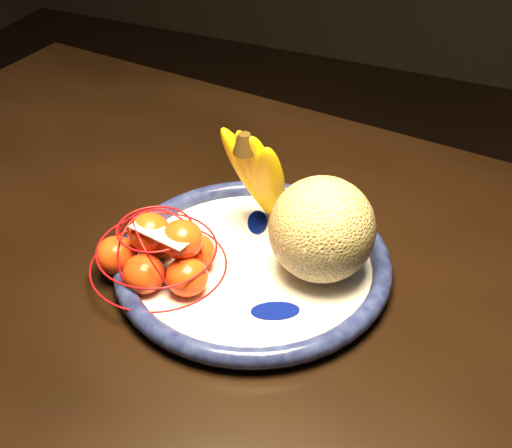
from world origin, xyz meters
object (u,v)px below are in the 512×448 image
at_px(dining_table, 241,309).
at_px(fruit_bowl, 253,264).
at_px(mandarin_bag, 160,253).
at_px(cantaloupe, 322,229).
at_px(banana_bunch, 262,173).

xyz_separation_m(dining_table, fruit_bowl, (0.02, -0.00, 0.09)).
bearing_deg(fruit_bowl, mandarin_bag, -147.62).
height_order(dining_table, cantaloupe, cantaloupe).
xyz_separation_m(cantaloupe, mandarin_bag, (-0.18, -0.08, -0.03)).
bearing_deg(dining_table, mandarin_bag, -132.82).
bearing_deg(cantaloupe, banana_bunch, 152.25).
relative_size(dining_table, fruit_bowl, 4.31).
bearing_deg(banana_bunch, mandarin_bag, -101.23).
bearing_deg(dining_table, banana_bunch, 97.21).
bearing_deg(cantaloupe, dining_table, -170.19).
bearing_deg(mandarin_bag, fruit_bowl, 32.38).
xyz_separation_m(fruit_bowl, banana_bunch, (-0.02, 0.08, 0.09)).
height_order(banana_bunch, mandarin_bag, banana_bunch).
distance_m(dining_table, fruit_bowl, 0.09).
height_order(dining_table, banana_bunch, banana_bunch).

